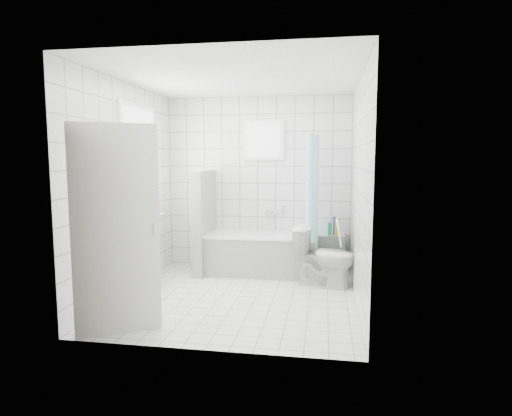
# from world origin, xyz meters

# --- Properties ---
(ground) EXTENTS (3.00, 3.00, 0.00)m
(ground) POSITION_xyz_m (0.00, 0.00, 0.00)
(ground) COLOR white
(ground) RESTS_ON ground
(ceiling) EXTENTS (3.00, 3.00, 0.00)m
(ceiling) POSITION_xyz_m (0.00, 0.00, 2.60)
(ceiling) COLOR white
(ceiling) RESTS_ON ground
(wall_back) EXTENTS (2.80, 0.02, 2.60)m
(wall_back) POSITION_xyz_m (0.00, 1.50, 1.30)
(wall_back) COLOR white
(wall_back) RESTS_ON ground
(wall_front) EXTENTS (2.80, 0.02, 2.60)m
(wall_front) POSITION_xyz_m (0.00, -1.50, 1.30)
(wall_front) COLOR white
(wall_front) RESTS_ON ground
(wall_left) EXTENTS (0.02, 3.00, 2.60)m
(wall_left) POSITION_xyz_m (-1.40, 0.00, 1.30)
(wall_left) COLOR white
(wall_left) RESTS_ON ground
(wall_right) EXTENTS (0.02, 3.00, 2.60)m
(wall_right) POSITION_xyz_m (1.40, 0.00, 1.30)
(wall_right) COLOR white
(wall_right) RESTS_ON ground
(window_left) EXTENTS (0.01, 0.90, 1.40)m
(window_left) POSITION_xyz_m (-1.35, 0.30, 1.60)
(window_left) COLOR white
(window_left) RESTS_ON wall_left
(window_back) EXTENTS (0.50, 0.01, 0.50)m
(window_back) POSITION_xyz_m (0.10, 1.46, 1.95)
(window_back) COLOR white
(window_back) RESTS_ON wall_back
(window_sill) EXTENTS (0.18, 1.02, 0.08)m
(window_sill) POSITION_xyz_m (-1.31, 0.30, 0.86)
(window_sill) COLOR white
(window_sill) RESTS_ON wall_left
(door) EXTENTS (0.71, 0.44, 2.00)m
(door) POSITION_xyz_m (-0.91, -1.27, 1.00)
(door) COLOR silver
(door) RESTS_ON ground
(bathtub) EXTENTS (1.57, 0.77, 0.58)m
(bathtub) POSITION_xyz_m (0.12, 1.13, 0.29)
(bathtub) COLOR white
(bathtub) RESTS_ON ground
(partition_wall) EXTENTS (0.15, 0.85, 1.50)m
(partition_wall) POSITION_xyz_m (-0.73, 1.07, 0.75)
(partition_wall) COLOR white
(partition_wall) RESTS_ON ground
(tiled_ledge) EXTENTS (0.40, 0.24, 0.55)m
(tiled_ledge) POSITION_xyz_m (1.13, 1.38, 0.28)
(tiled_ledge) COLOR white
(tiled_ledge) RESTS_ON ground
(toilet) EXTENTS (0.84, 0.57, 0.79)m
(toilet) POSITION_xyz_m (1.03, 0.60, 0.40)
(toilet) COLOR white
(toilet) RESTS_ON ground
(curtain_rod) EXTENTS (0.02, 0.80, 0.02)m
(curtain_rod) POSITION_xyz_m (0.85, 1.10, 2.00)
(curtain_rod) COLOR silver
(curtain_rod) RESTS_ON wall_back
(shower_curtain) EXTENTS (0.14, 0.48, 1.78)m
(shower_curtain) POSITION_xyz_m (0.85, 0.97, 1.10)
(shower_curtain) COLOR #47C8D0
(shower_curtain) RESTS_ON curtain_rod
(tub_faucet) EXTENTS (0.18, 0.06, 0.06)m
(tub_faucet) POSITION_xyz_m (0.22, 1.46, 0.85)
(tub_faucet) COLOR silver
(tub_faucet) RESTS_ON wall_back
(sill_bottles) EXTENTS (0.15, 0.79, 0.28)m
(sill_bottles) POSITION_xyz_m (-1.30, 0.26, 1.02)
(sill_bottles) COLOR white
(sill_bottles) RESTS_ON window_sill
(ledge_bottles) EXTENTS (0.17, 0.16, 0.27)m
(ledge_bottles) POSITION_xyz_m (1.16, 1.34, 0.67)
(ledge_bottles) COLOR #1920CF
(ledge_bottles) RESTS_ON tiled_ledge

